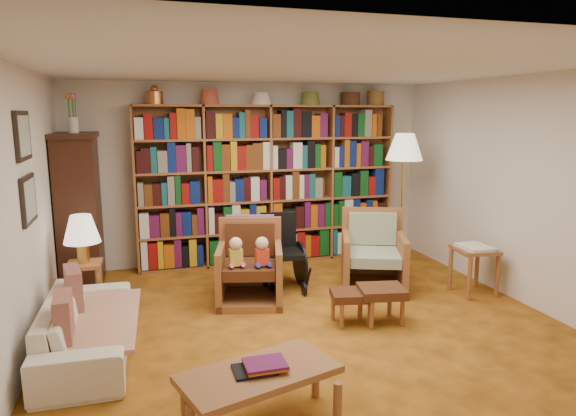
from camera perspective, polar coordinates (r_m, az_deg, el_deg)
name	(u,v)px	position (r m, az deg, el deg)	size (l,w,h in m)	color
floor	(308,326)	(5.25, 2.28, -12.96)	(5.00, 5.00, 0.00)	#B96D1C
ceiling	(310,67)	(4.83, 2.51, 15.37)	(5.00, 5.00, 0.00)	silver
wall_back	(252,173)	(7.28, -3.98, 3.86)	(5.00, 5.00, 0.00)	silver
wall_front	(473,286)	(2.71, 19.83, -8.17)	(5.00, 5.00, 0.00)	silver
wall_left	(20,217)	(4.73, -27.64, -0.93)	(5.00, 5.00, 0.00)	silver
wall_right	(527,191)	(6.16, 25.00, 1.68)	(5.00, 5.00, 0.00)	silver
bookshelf	(269,180)	(7.17, -2.11, 3.13)	(3.60, 0.30, 2.42)	#945D2E
curio_cabinet	(79,208)	(6.69, -22.17, -0.05)	(0.50, 0.95, 2.40)	black
framed_pictures	(26,168)	(4.97, -27.11, 3.99)	(0.03, 0.52, 0.97)	black
sofa	(87,326)	(4.92, -21.42, -12.14)	(0.68, 1.74, 0.51)	beige
sofa_throw	(93,321)	(4.90, -20.86, -11.64)	(0.76, 1.42, 0.04)	beige
cushion_left	(74,293)	(5.20, -22.69, -8.73)	(0.13, 0.41, 0.41)	maroon
cushion_right	(64,322)	(4.54, -23.62, -11.57)	(0.13, 0.40, 0.40)	maroon
side_table_lamp	(85,277)	(5.90, -21.62, -7.10)	(0.36, 0.36, 0.53)	#945D2E
table_lamp	(82,231)	(5.78, -21.96, -2.34)	(0.38, 0.38, 0.51)	gold
armchair_leather	(248,267)	(5.86, -4.47, -6.55)	(0.90, 0.92, 0.92)	#945D2E
armchair_sage	(370,258)	(6.33, 9.08, -5.52)	(1.02, 1.02, 0.93)	#945D2E
wheelchair	(281,254)	(6.21, -0.77, -5.16)	(0.52, 0.72, 0.90)	black
floor_lamp	(404,153)	(6.98, 12.79, 6.03)	(0.48, 0.48, 1.83)	gold
side_table_papers	(474,256)	(6.36, 20.01, -5.05)	(0.51, 0.51, 0.58)	#945D2E
footstool_a	(351,297)	(5.25, 7.04, -9.81)	(0.46, 0.41, 0.34)	#522D15
footstool_b	(382,294)	(5.29, 10.35, -9.35)	(0.51, 0.45, 0.38)	#522D15
coffee_table	(259,377)	(3.63, -3.23, -18.23)	(1.16, 0.81, 0.45)	#945D2E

